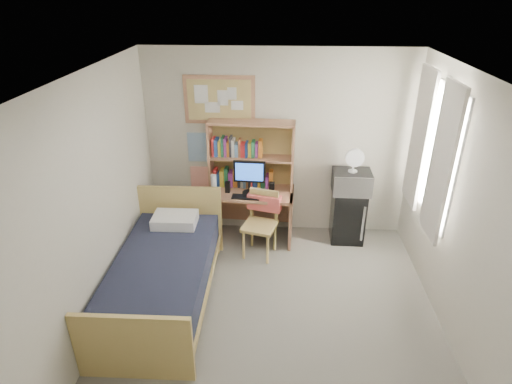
# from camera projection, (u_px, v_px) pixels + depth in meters

# --- Properties ---
(floor) EXTENTS (3.60, 4.20, 0.02)m
(floor) POSITION_uv_depth(u_px,v_px,m) (273.00, 328.00, 4.56)
(floor) COLOR gray
(floor) RESTS_ON ground
(ceiling) EXTENTS (3.60, 4.20, 0.02)m
(ceiling) POSITION_uv_depth(u_px,v_px,m) (279.00, 81.00, 3.41)
(ceiling) COLOR white
(ceiling) RESTS_ON wall_back
(wall_back) EXTENTS (3.60, 0.04, 2.60)m
(wall_back) POSITION_uv_depth(u_px,v_px,m) (278.00, 145.00, 5.86)
(wall_back) COLOR beige
(wall_back) RESTS_ON floor
(wall_left) EXTENTS (0.04, 4.20, 2.60)m
(wall_left) POSITION_uv_depth(u_px,v_px,m) (87.00, 217.00, 4.07)
(wall_left) COLOR beige
(wall_left) RESTS_ON floor
(wall_right) EXTENTS (0.04, 4.20, 2.60)m
(wall_right) POSITION_uv_depth(u_px,v_px,m) (473.00, 228.00, 3.89)
(wall_right) COLOR beige
(wall_right) RESTS_ON floor
(window_unit) EXTENTS (0.10, 1.40, 1.70)m
(window_unit) POSITION_uv_depth(u_px,v_px,m) (432.00, 150.00, 4.84)
(window_unit) COLOR white
(window_unit) RESTS_ON wall_right
(curtain_left) EXTENTS (0.04, 0.55, 1.70)m
(curtain_left) POSITION_uv_depth(u_px,v_px,m) (441.00, 164.00, 4.48)
(curtain_left) COLOR silver
(curtain_left) RESTS_ON wall_right
(curtain_right) EXTENTS (0.04, 0.55, 1.70)m
(curtain_right) POSITION_uv_depth(u_px,v_px,m) (419.00, 139.00, 5.20)
(curtain_right) COLOR silver
(curtain_right) RESTS_ON wall_right
(bulletin_board) EXTENTS (0.94, 0.03, 0.64)m
(bulletin_board) POSITION_uv_depth(u_px,v_px,m) (219.00, 100.00, 5.61)
(bulletin_board) COLOR tan
(bulletin_board) RESTS_ON wall_back
(poster_wave) EXTENTS (0.30, 0.01, 0.42)m
(poster_wave) POSITION_uv_depth(u_px,v_px,m) (198.00, 147.00, 5.93)
(poster_wave) COLOR #2863A2
(poster_wave) RESTS_ON wall_back
(poster_japan) EXTENTS (0.28, 0.01, 0.36)m
(poster_japan) POSITION_uv_depth(u_px,v_px,m) (200.00, 178.00, 6.14)
(poster_japan) COLOR #E84729
(poster_japan) RESTS_ON wall_back
(desk) EXTENTS (1.21, 0.66, 0.74)m
(desk) POSITION_uv_depth(u_px,v_px,m) (250.00, 215.00, 6.01)
(desk) COLOR tan
(desk) RESTS_ON floor
(desk_chair) EXTENTS (0.55, 0.55, 0.89)m
(desk_chair) POSITION_uv_depth(u_px,v_px,m) (260.00, 226.00, 5.59)
(desk_chair) COLOR tan
(desk_chair) RESTS_ON floor
(mini_fridge) EXTENTS (0.45, 0.45, 0.76)m
(mini_fridge) POSITION_uv_depth(u_px,v_px,m) (348.00, 215.00, 5.99)
(mini_fridge) COLOR black
(mini_fridge) RESTS_ON floor
(bed) EXTENTS (1.06, 2.10, 0.58)m
(bed) POSITION_uv_depth(u_px,v_px,m) (163.00, 280.00, 4.82)
(bed) COLOR black
(bed) RESTS_ON floor
(hutch) EXTENTS (1.17, 0.36, 0.94)m
(hutch) POSITION_uv_depth(u_px,v_px,m) (251.00, 155.00, 5.77)
(hutch) COLOR tan
(hutch) RESTS_ON desk
(monitor) EXTENTS (0.42, 0.06, 0.45)m
(monitor) POSITION_uv_depth(u_px,v_px,m) (249.00, 178.00, 5.69)
(monitor) COLOR black
(monitor) RESTS_ON desk
(keyboard) EXTENTS (0.45, 0.16, 0.02)m
(keyboard) POSITION_uv_depth(u_px,v_px,m) (248.00, 197.00, 5.66)
(keyboard) COLOR black
(keyboard) RESTS_ON desk
(speaker_left) EXTENTS (0.07, 0.07, 0.16)m
(speaker_left) POSITION_uv_depth(u_px,v_px,m) (228.00, 187.00, 5.79)
(speaker_left) COLOR black
(speaker_left) RESTS_ON desk
(speaker_right) EXTENTS (0.08, 0.08, 0.18)m
(speaker_right) POSITION_uv_depth(u_px,v_px,m) (272.00, 189.00, 5.72)
(speaker_right) COLOR black
(speaker_right) RESTS_ON desk
(water_bottle) EXTENTS (0.08, 0.08, 0.26)m
(water_bottle) POSITION_uv_depth(u_px,v_px,m) (214.00, 184.00, 5.75)
(water_bottle) COLOR white
(water_bottle) RESTS_ON desk
(hoodie) EXTENTS (0.47, 0.25, 0.21)m
(hoodie) POSITION_uv_depth(u_px,v_px,m) (264.00, 202.00, 5.65)
(hoodie) COLOR #F3645C
(hoodie) RESTS_ON desk_chair
(microwave) EXTENTS (0.52, 0.40, 0.29)m
(microwave) POSITION_uv_depth(u_px,v_px,m) (351.00, 182.00, 5.74)
(microwave) COLOR silver
(microwave) RESTS_ON mini_fridge
(desk_fan) EXTENTS (0.25, 0.25, 0.30)m
(desk_fan) POSITION_uv_depth(u_px,v_px,m) (354.00, 161.00, 5.61)
(desk_fan) COLOR white
(desk_fan) RESTS_ON microwave
(pillow) EXTENTS (0.54, 0.38, 0.13)m
(pillow) POSITION_uv_depth(u_px,v_px,m) (175.00, 220.00, 5.34)
(pillow) COLOR white
(pillow) RESTS_ON bed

